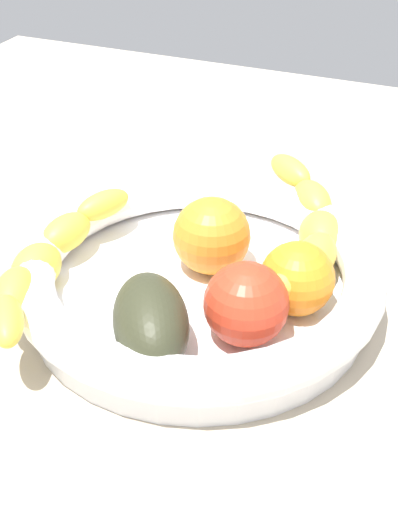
# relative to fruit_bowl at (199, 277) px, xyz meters

# --- Properties ---
(kitchen_counter) EXTENTS (1.20, 1.20, 0.03)m
(kitchen_counter) POSITION_rel_fruit_bowl_xyz_m (0.00, 0.00, -0.04)
(kitchen_counter) COLOR #B6A993
(kitchen_counter) RESTS_ON ground
(fruit_bowl) EXTENTS (0.31, 0.31, 0.06)m
(fruit_bowl) POSITION_rel_fruit_bowl_xyz_m (0.00, 0.00, 0.00)
(fruit_bowl) COLOR white
(fruit_bowl) RESTS_ON kitchen_counter
(banana_draped_left) EXTENTS (0.11, 0.24, 0.05)m
(banana_draped_left) POSITION_rel_fruit_bowl_xyz_m (-0.07, -0.08, 0.02)
(banana_draped_left) COLOR yellow
(banana_draped_left) RESTS_ON fruit_bowl
(banana_draped_right) EXTENTS (0.08, 0.24, 0.05)m
(banana_draped_right) POSITION_rel_fruit_bowl_xyz_m (0.12, 0.05, 0.02)
(banana_draped_right) COLOR yellow
(banana_draped_right) RESTS_ON fruit_bowl
(orange_front) EXTENTS (0.07, 0.07, 0.07)m
(orange_front) POSITION_rel_fruit_bowl_xyz_m (-0.00, -0.03, 0.03)
(orange_front) COLOR orange
(orange_front) RESTS_ON fruit_bowl
(orange_mid_left) EXTENTS (0.06, 0.06, 0.06)m
(orange_mid_left) POSITION_rel_fruit_bowl_xyz_m (-0.08, -0.00, 0.02)
(orange_mid_left) COLOR orange
(orange_mid_left) RESTS_ON fruit_bowl
(avocado_dark) EXTENTS (0.10, 0.11, 0.06)m
(avocado_dark) POSITION_rel_fruit_bowl_xyz_m (-0.00, 0.09, 0.02)
(avocado_dark) COLOR #313321
(avocado_dark) RESTS_ON fruit_bowl
(tomato_red) EXTENTS (0.07, 0.07, 0.07)m
(tomato_red) POSITION_rel_fruit_bowl_xyz_m (-0.06, 0.05, 0.02)
(tomato_red) COLOR red
(tomato_red) RESTS_ON fruit_bowl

